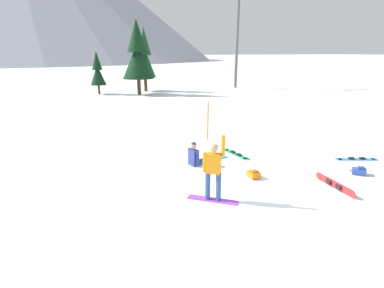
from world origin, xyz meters
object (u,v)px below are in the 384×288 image
at_px(ski_lift_tower, 237,35).
at_px(backpack_orange, 253,174).
at_px(trail_marker_pole, 208,121).
at_px(pine_tree_short, 144,57).
at_px(loose_snowboard_far_spare, 357,159).
at_px(pine_tree_broad, 97,71).
at_px(snowboarder_foreground, 213,170).
at_px(loose_snowboard_near_right, 334,184).
at_px(loose_snowboard_near_left, 236,154).
at_px(pine_tree_leaning, 137,54).
at_px(snowboarder_midground, 197,156).
at_px(backpack_blue, 359,171).

bearing_deg(ski_lift_tower, backpack_orange, -116.03).
distance_m(trail_marker_pole, pine_tree_short, 20.55).
bearing_deg(trail_marker_pole, ski_lift_tower, 59.35).
bearing_deg(loose_snowboard_far_spare, pine_tree_broad, 109.59).
distance_m(snowboarder_foreground, pine_tree_short, 26.75).
height_order(loose_snowboard_far_spare, pine_tree_broad, pine_tree_broad).
bearing_deg(pine_tree_broad, loose_snowboard_near_right, -77.68).
bearing_deg(loose_snowboard_near_left, loose_snowboard_far_spare, -27.27).
bearing_deg(loose_snowboard_near_left, pine_tree_short, 88.12).
relative_size(snowboarder_foreground, loose_snowboard_near_left, 1.17).
height_order(snowboarder_foreground, pine_tree_short, pine_tree_short).
relative_size(snowboarder_foreground, loose_snowboard_far_spare, 1.19).
distance_m(loose_snowboard_near_right, loose_snowboard_near_left, 4.28).
bearing_deg(pine_tree_broad, ski_lift_tower, 2.58).
height_order(loose_snowboard_far_spare, pine_tree_leaning, pine_tree_leaning).
xyz_separation_m(snowboarder_midground, pine_tree_broad, (-2.33, 22.41, 2.00)).
height_order(loose_snowboard_far_spare, backpack_orange, backpack_orange).
bearing_deg(backpack_orange, loose_snowboard_far_spare, 2.57).
bearing_deg(trail_marker_pole, loose_snowboard_far_spare, -46.39).
bearing_deg(backpack_orange, snowboarder_midground, 125.54).
distance_m(snowboarder_midground, backpack_orange, 2.34).
bearing_deg(trail_marker_pole, pine_tree_broad, 101.79).
distance_m(loose_snowboard_far_spare, loose_snowboard_near_right, 3.44).
bearing_deg(backpack_blue, loose_snowboard_near_right, -160.09).
height_order(loose_snowboard_near_right, backpack_orange, backpack_orange).
distance_m(loose_snowboard_near_left, ski_lift_tower, 26.11).
bearing_deg(loose_snowboard_near_right, pine_tree_broad, 102.32).
bearing_deg(loose_snowboard_near_left, snowboarder_midground, -164.50).
height_order(snowboarder_foreground, ski_lift_tower, ski_lift_tower).
relative_size(snowboarder_midground, loose_snowboard_near_right, 1.07).
height_order(snowboarder_midground, pine_tree_short, pine_tree_short).
xyz_separation_m(pine_tree_broad, pine_tree_leaning, (3.82, -1.61, 1.61)).
bearing_deg(snowboarder_midground, pine_tree_short, 83.44).
relative_size(backpack_blue, pine_tree_leaning, 0.08).
bearing_deg(pine_tree_broad, loose_snowboard_near_left, -78.95).
xyz_separation_m(snowboarder_midground, loose_snowboard_near_left, (1.94, 0.54, -0.29)).
height_order(loose_snowboard_far_spare, pine_tree_short, pine_tree_short).
bearing_deg(snowboarder_foreground, pine_tree_leaning, 84.90).
relative_size(snowboarder_midground, loose_snowboard_far_spare, 1.08).
bearing_deg(snowboarder_foreground, loose_snowboard_far_spare, 10.60).
bearing_deg(loose_snowboard_near_right, pine_tree_leaning, 94.33).
bearing_deg(pine_tree_short, loose_snowboard_far_spare, -81.96).
bearing_deg(trail_marker_pole, loose_snowboard_near_right, -76.12).
distance_m(snowboarder_midground, loose_snowboard_near_right, 4.84).
relative_size(loose_snowboard_far_spare, pine_tree_short, 0.25).
distance_m(loose_snowboard_far_spare, ski_lift_tower, 26.56).
bearing_deg(backpack_blue, loose_snowboard_far_spare, 45.18).
distance_m(snowboarder_midground, loose_snowboard_near_left, 2.04).
bearing_deg(backpack_blue, snowboarder_midground, 150.11).
xyz_separation_m(loose_snowboard_near_left, pine_tree_leaning, (-0.45, 20.26, 3.91)).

